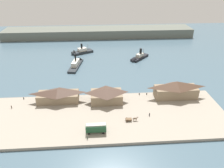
{
  "coord_description": "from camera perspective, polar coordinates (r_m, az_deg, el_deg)",
  "views": [
    {
      "loc": [
        -2.24,
        -100.64,
        58.84
      ],
      "look_at": [
        5.37,
        5.79,
        2.0
      ],
      "focal_mm": 34.75,
      "sensor_mm": 36.0,
      "label": 1
    }
  ],
  "objects": [
    {
      "name": "pedestrian_near_west_shed",
      "position": [
        85.71,
        -6.54,
        -13.77
      ],
      "size": [
        0.41,
        0.41,
        1.65
      ],
      "color": "#3D4C42",
      "rests_on": "quay_promenade"
    },
    {
      "name": "street_tram",
      "position": [
        87.2,
        -4.24,
        -11.37
      ],
      "size": [
        8.1,
        2.71,
        4.06
      ],
      "color": "#1E4C2D",
      "rests_on": "quay_promenade"
    },
    {
      "name": "ferry_shed_west_terminal",
      "position": [
        105.39,
        -1.47,
        -2.89
      ],
      "size": [
        15.34,
        10.08,
        6.84
      ],
      "color": "#847056",
      "rests_on": "quay_promenade"
    },
    {
      "name": "ferry_approaching_west",
      "position": [
        160.82,
        6.9,
        6.89
      ],
      "size": [
        16.21,
        16.97,
        8.88
      ],
      "color": "black",
      "rests_on": "ground"
    },
    {
      "name": "mooring_post_center_west",
      "position": [
        112.95,
        7.19,
        -2.62
      ],
      "size": [
        0.44,
        0.44,
        0.9
      ],
      "primitive_type": "cylinder",
      "color": "black",
      "rests_on": "quay_promenade"
    },
    {
      "name": "quay_promenade",
      "position": [
        97.88,
        -2.0,
        -8.49
      ],
      "size": [
        110.0,
        36.0,
        1.2
      ],
      "primitive_type": "cube",
      "color": "#9E9384",
      "rests_on": "ground"
    },
    {
      "name": "mooring_post_west",
      "position": [
        117.13,
        -22.21,
        -3.5
      ],
      "size": [
        0.44,
        0.44,
        0.9
      ],
      "primitive_type": "cylinder",
      "color": "black",
      "rests_on": "quay_promenade"
    },
    {
      "name": "ferry_shed_central_terminal",
      "position": [
        108.73,
        -14.01,
        -2.85
      ],
      "size": [
        20.11,
        8.28,
        6.57
      ],
      "color": "#847056",
      "rests_on": "quay_promenade"
    },
    {
      "name": "seawall_edge",
      "position": [
        113.25,
        -2.38,
        -2.99
      ],
      "size": [
        110.0,
        0.8,
        1.0
      ],
      "primitive_type": "cube",
      "color": "gray",
      "rests_on": "ground"
    },
    {
      "name": "pedestrian_walking_east",
      "position": [
        111.94,
        -24.94,
        -5.47
      ],
      "size": [
        0.39,
        0.39,
        1.56
      ],
      "color": "#4C3D33",
      "rests_on": "quay_promenade"
    },
    {
      "name": "mooring_post_center_east",
      "position": [
        113.74,
        9.13,
        -2.54
      ],
      "size": [
        0.44,
        0.44,
        0.9
      ],
      "primitive_type": "cylinder",
      "color": "black",
      "rests_on": "quay_promenade"
    },
    {
      "name": "ferry_shed_customs_shed",
      "position": [
        112.95,
        16.49,
        -1.3
      ],
      "size": [
        21.34,
        8.16,
        8.79
      ],
      "color": "#847056",
      "rests_on": "quay_promenade"
    },
    {
      "name": "horse_cart",
      "position": [
        94.11,
        5.03,
        -9.14
      ],
      "size": [
        5.54,
        1.62,
        1.87
      ],
      "color": "brown",
      "rests_on": "quay_promenade"
    },
    {
      "name": "ferry_mid_harbor",
      "position": [
        173.1,
        -8.48,
        8.34
      ],
      "size": [
        18.53,
        13.7,
        9.51
      ],
      "color": "#23282D",
      "rests_on": "ground"
    },
    {
      "name": "ferry_departing_north",
      "position": [
        152.08,
        -9.25,
        5.44
      ],
      "size": [
        9.29,
        25.27,
        10.22
      ],
      "color": "#23282D",
      "rests_on": "ground"
    },
    {
      "name": "far_headland",
      "position": [
        217.67,
        -3.46,
        13.4
      ],
      "size": [
        180.0,
        24.0,
        8.0
      ],
      "primitive_type": "cube",
      "color": "#60665B",
      "rests_on": "ground"
    },
    {
      "name": "ground_plane",
      "position": [
        116.6,
        -2.43,
        -2.29
      ],
      "size": [
        320.0,
        320.0,
        0.0
      ],
      "primitive_type": "plane",
      "color": "#476070"
    },
    {
      "name": "pedestrian_near_cart",
      "position": [
        98.15,
        9.83,
        -7.87
      ],
      "size": [
        0.4,
        0.4,
        1.61
      ],
      "color": "#232328",
      "rests_on": "quay_promenade"
    }
  ]
}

